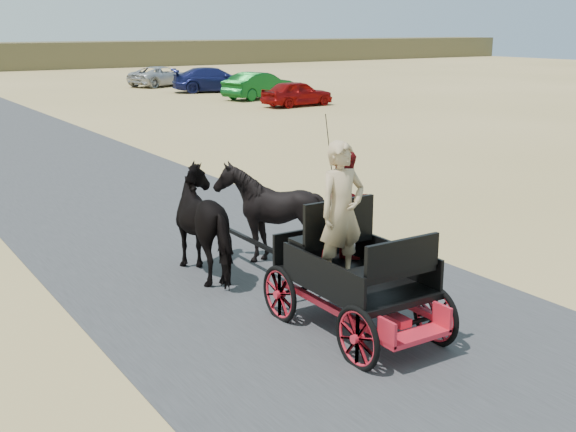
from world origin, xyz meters
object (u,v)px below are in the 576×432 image
horse_right (270,214)px  car_c (214,80)px  carriage (354,305)px  car_b (259,85)px  horse_left (211,223)px  car_a (297,93)px  car_d (162,76)px

horse_right → car_c: 32.69m
carriage → car_b: car_b is taller
horse_left → horse_right: bearing=-180.0°
car_a → car_c: size_ratio=0.74×
carriage → horse_left: 3.09m
horse_right → car_a: (13.89, 20.19, -0.21)m
horse_left → car_b: size_ratio=0.46×
carriage → horse_left: (-0.55, 3.00, 0.49)m
car_b → car_c: bearing=-14.0°
car_b → car_d: bearing=-10.2°
car_a → car_d: car_d is taller
carriage → car_b: (14.78, 27.44, 0.36)m
carriage → car_b: 31.17m
car_c → horse_left: bearing=171.1°
horse_right → car_d: horse_right is taller
car_a → car_b: 4.27m
horse_right → car_b: horse_right is taller
car_a → car_d: 15.08m
carriage → car_d: 40.64m
horse_left → car_d: horse_left is taller
carriage → car_b: size_ratio=0.55×
car_a → car_d: bearing=-1.5°
car_b → car_d: 10.86m
car_c → carriage: bearing=174.1°
carriage → car_d: size_ratio=0.51×
car_b → car_c: 5.07m
car_d → horse_left: bearing=138.0°
horse_right → car_c: (14.08, 29.51, -0.12)m
carriage → horse_left: bearing=100.4°
car_d → carriage: bearing=140.3°
horse_right → car_d: (13.18, 35.25, -0.20)m
car_a → horse_left: bearing=139.2°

